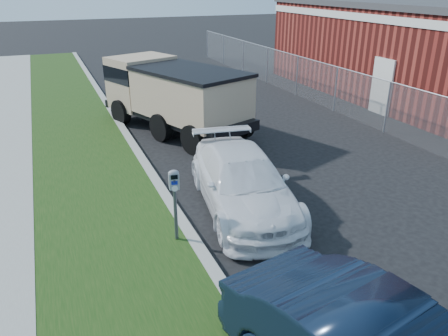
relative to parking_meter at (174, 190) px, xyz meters
name	(u,v)px	position (x,y,z in m)	size (l,w,h in m)	color
ground	(297,214)	(2.91, 0.14, -1.24)	(120.00, 120.00, 0.00)	black
streetside	(36,218)	(-2.66, 2.14, -1.17)	(6.12, 50.00, 0.15)	gray
chainlink_fence	(337,80)	(8.91, 7.14, 0.03)	(0.06, 30.06, 30.00)	slate
brick_building	(433,47)	(14.90, 8.14, 0.89)	(9.20, 14.20, 4.17)	maroon
parking_meter	(174,190)	(0.00, 0.00, 0.00)	(0.23, 0.17, 1.51)	#3F4247
white_wagon	(242,181)	(1.88, 0.95, -0.56)	(1.89, 4.64, 1.35)	white
dump_truck	(172,92)	(2.07, 7.38, 0.10)	(4.24, 6.45, 2.38)	black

